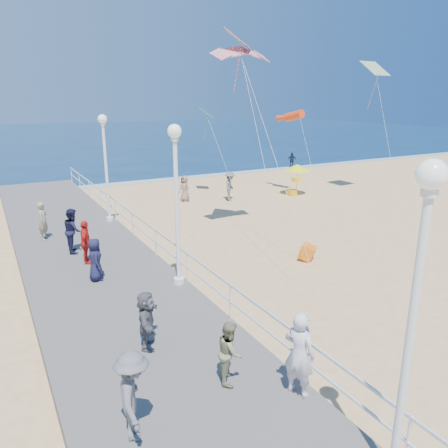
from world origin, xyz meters
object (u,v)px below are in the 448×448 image
beach_walker_a (230,186)px  spectator_7 (73,230)px  spectator_1 (230,352)px  beach_walker_b (292,160)px  spectator_4 (95,260)px  beach_walker_c (185,188)px  lamp_post_near (415,299)px  beach_chair_right (292,192)px  woman_holding_toddler (299,354)px  lamp_post_mid (176,190)px  beach_chair_left (296,179)px  spectator_2 (133,396)px  toddler_held (301,334)px  spectator_3 (86,242)px  spectator_6 (43,221)px  beach_umbrella (297,167)px  box_kite (307,254)px  lamp_post_far (105,157)px  spectator_5 (147,320)px

beach_walker_a → spectator_7: bearing=160.9°
spectator_1 → beach_walker_b: bearing=-9.9°
spectator_4 → beach_walker_c: bearing=-31.6°
spectator_1 → beach_walker_b: (21.67, 26.12, -0.39)m
lamp_post_near → beach_walker_c: 22.64m
beach_chair_right → woman_holding_toddler: bearing=-127.0°
beach_chair_right → lamp_post_mid: bearing=-140.3°
spectator_4 → lamp_post_mid: bearing=-119.7°
spectator_7 → beach_chair_left: size_ratio=3.30×
spectator_2 → beach_chair_left: 28.64m
beach_chair_left → toddler_held: bearing=-127.8°
spectator_3 → spectator_6: bearing=33.4°
lamp_post_mid → beach_umbrella: (13.36, 10.72, -1.75)m
lamp_post_near → beach_walker_a: bearing=67.4°
spectator_3 → beach_chair_right: size_ratio=3.05×
woman_holding_toddler → box_kite: 9.19m
lamp_post_far → lamp_post_near: bearing=-90.0°
woman_holding_toddler → spectator_2: 3.46m
beach_chair_right → spectator_3: bearing=-154.4°
spectator_6 → beach_walker_a: bearing=-41.6°
spectator_2 → spectator_7: spectator_7 is taller
lamp_post_near → beach_walker_c: (5.83, 21.69, -2.82)m
spectator_5 → beach_chair_right: spectator_5 is taller
spectator_4 → woman_holding_toddler: bearing=-159.0°
spectator_2 → beach_chair_right: (16.47, 16.82, -1.08)m
beach_umbrella → spectator_7: bearing=-160.2°
woman_holding_toddler → beach_walker_b: bearing=-60.0°
beach_walker_a → box_kite: 11.46m
lamp_post_near → beach_walker_c: lamp_post_near is taller
beach_walker_c → box_kite: size_ratio=2.82×
beach_walker_b → beach_umbrella: size_ratio=0.68×
woman_holding_toddler → beach_chair_left: size_ratio=3.45×
spectator_1 → spectator_4: (-1.30, 7.09, 0.04)m
lamp_post_mid → beach_walker_a: bearing=53.5°
lamp_post_mid → toddler_held: bearing=-89.1°
beach_walker_c → beach_umbrella: beach_umbrella is taller
lamp_post_mid → spectator_3: (-2.33, 3.43, -2.42)m
beach_umbrella → lamp_post_mid: bearing=-141.2°
spectator_7 → beach_walker_c: bearing=-40.3°
woman_holding_toddler → box_kite: bearing=-63.4°
spectator_4 → box_kite: 8.42m
lamp_post_near → woman_holding_toddler: size_ratio=2.80×
spectator_1 → spectator_3: 8.95m
beach_walker_a → beach_chair_right: size_ratio=3.43×
woman_holding_toddler → spectator_1: 1.53m
lamp_post_mid → lamp_post_far: same height
lamp_post_far → spectator_7: bearing=-122.0°
spectator_7 → lamp_post_far: bearing=-25.1°
spectator_1 → spectator_6: 12.96m
beach_walker_a → beach_walker_b: 15.11m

